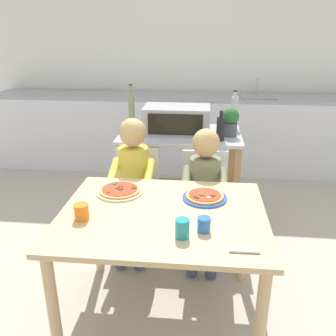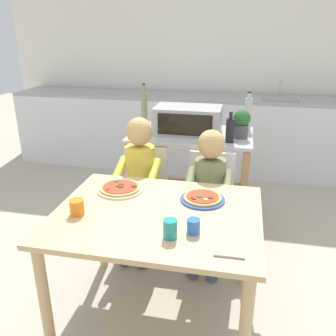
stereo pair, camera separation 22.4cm
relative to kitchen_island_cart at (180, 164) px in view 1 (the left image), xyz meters
name	(u,v)px [view 1 (the left image)]	position (x,y,z in m)	size (l,w,h in m)	color
ground_plane	(177,221)	(-0.02, 0.01, -0.57)	(11.72, 11.72, 0.00)	#B7AD99
back_wall_tiled	(189,55)	(-0.02, 1.83, 0.78)	(5.32, 0.12, 2.70)	white
kitchen_counter	(186,132)	(-0.02, 1.42, -0.12)	(4.79, 0.60, 1.11)	silver
kitchen_island_cart	(180,164)	(0.00, 0.00, 0.00)	(1.01, 0.64, 0.85)	#B7BABF
toaster_oven	(177,120)	(-0.03, 0.00, 0.39)	(0.54, 0.34, 0.22)	#999BA0
bottle_slim_sauce	(234,112)	(0.45, 0.21, 0.42)	(0.06, 0.06, 0.33)	#ADB7B2
bottle_tall_green_wine	(221,128)	(0.32, -0.19, 0.38)	(0.06, 0.06, 0.24)	black
bottle_brown_beer	(132,110)	(-0.43, 0.09, 0.44)	(0.05, 0.05, 0.39)	olive
potted_herb_plant	(230,121)	(0.40, -0.05, 0.40)	(0.14, 0.14, 0.23)	#4C4C51
dining_table	(163,228)	(-0.02, -1.16, 0.05)	(1.15, 0.92, 0.72)	tan
dining_chair_left	(136,192)	(-0.31, -0.41, -0.09)	(0.36, 0.36, 0.81)	silver
dining_chair_right	(204,197)	(0.21, -0.45, -0.09)	(0.36, 0.36, 0.81)	silver
child_in_yellow_shirt	(132,173)	(-0.31, -0.53, 0.11)	(0.32, 0.42, 1.06)	#424C6B
child_in_olive_shirt	(205,182)	(0.21, -0.57, 0.08)	(0.32, 0.42, 1.01)	#424C6B
pizza_plate_cream	(120,191)	(-0.31, -0.93, 0.16)	(0.29, 0.29, 0.03)	beige
pizza_plate_blue_rimmed	(205,197)	(0.21, -0.96, 0.16)	(0.27, 0.27, 0.03)	#3356B7
drinking_cup_teal	(182,228)	(0.10, -1.40, 0.20)	(0.07, 0.07, 0.10)	teal
drinking_cup_orange	(81,212)	(-0.44, -1.28, 0.19)	(0.08, 0.08, 0.09)	orange
drinking_cup_blue	(204,224)	(0.21, -1.34, 0.19)	(0.07, 0.07, 0.08)	blue
serving_spoon	(245,252)	(0.40, -1.51, 0.15)	(0.01, 0.01, 0.14)	#B7BABF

